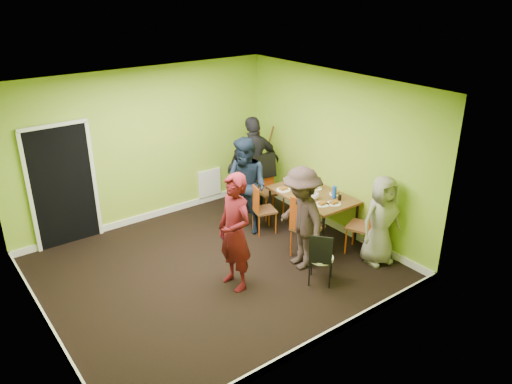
# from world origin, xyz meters

# --- Properties ---
(ground) EXTENTS (5.00, 5.00, 0.00)m
(ground) POSITION_xyz_m (0.00, 0.00, 0.00)
(ground) COLOR black
(ground) RESTS_ON ground
(room_walls) EXTENTS (5.04, 4.54, 2.82)m
(room_walls) POSITION_xyz_m (-0.02, 0.04, 0.99)
(room_walls) COLOR #9FC332
(room_walls) RESTS_ON ground
(dining_table) EXTENTS (0.90, 1.50, 0.75)m
(dining_table) POSITION_xyz_m (2.02, -0.00, 0.70)
(dining_table) COLOR black
(dining_table) RESTS_ON ground
(chair_left_far) EXTENTS (0.46, 0.46, 0.89)m
(chair_left_far) POSITION_xyz_m (1.32, 0.55, 0.50)
(chair_left_far) COLOR #C84D12
(chair_left_far) RESTS_ON ground
(chair_left_near) EXTENTS (0.55, 0.55, 1.06)m
(chair_left_near) POSITION_xyz_m (1.36, -0.55, 0.59)
(chair_left_near) COLOR #C84D12
(chair_left_near) RESTS_ON ground
(chair_back_end) EXTENTS (0.52, 0.60, 1.15)m
(chair_back_end) POSITION_xyz_m (1.88, 1.17, 0.81)
(chair_back_end) COLOR #C84D12
(chair_back_end) RESTS_ON ground
(chair_front_end) EXTENTS (0.55, 0.55, 1.01)m
(chair_front_end) POSITION_xyz_m (2.23, -1.07, 0.57)
(chair_front_end) COLOR #C84D12
(chair_front_end) RESTS_ON ground
(chair_bentwood) EXTENTS (0.46, 0.46, 0.84)m
(chair_bentwood) POSITION_xyz_m (1.03, -1.28, 0.47)
(chair_bentwood) COLOR black
(chair_bentwood) RESTS_ON ground
(easel) EXTENTS (0.60, 0.56, 1.49)m
(easel) POSITION_xyz_m (2.20, 1.77, 0.74)
(easel) COLOR brown
(easel) RESTS_ON ground
(plate_near_left) EXTENTS (0.25, 0.25, 0.01)m
(plate_near_left) POSITION_xyz_m (1.72, 0.42, 0.76)
(plate_near_left) COLOR white
(plate_near_left) RESTS_ON dining_table
(plate_near_right) EXTENTS (0.24, 0.24, 0.01)m
(plate_near_right) POSITION_xyz_m (1.84, -0.43, 0.76)
(plate_near_right) COLOR white
(plate_near_right) RESTS_ON dining_table
(plate_far_back) EXTENTS (0.26, 0.26, 0.01)m
(plate_far_back) POSITION_xyz_m (2.04, 0.47, 0.76)
(plate_far_back) COLOR white
(plate_far_back) RESTS_ON dining_table
(plate_far_front) EXTENTS (0.24, 0.24, 0.01)m
(plate_far_front) POSITION_xyz_m (2.02, -0.52, 0.76)
(plate_far_front) COLOR white
(plate_far_front) RESTS_ON dining_table
(plate_wall_back) EXTENTS (0.26, 0.26, 0.01)m
(plate_wall_back) POSITION_xyz_m (2.21, 0.14, 0.76)
(plate_wall_back) COLOR white
(plate_wall_back) RESTS_ON dining_table
(plate_wall_front) EXTENTS (0.21, 0.21, 0.01)m
(plate_wall_front) POSITION_xyz_m (2.32, -0.25, 0.76)
(plate_wall_front) COLOR white
(plate_wall_front) RESTS_ON dining_table
(thermos) EXTENTS (0.07, 0.07, 0.21)m
(thermos) POSITION_xyz_m (2.06, 0.09, 0.85)
(thermos) COLOR white
(thermos) RESTS_ON dining_table
(blue_bottle) EXTENTS (0.07, 0.07, 0.22)m
(blue_bottle) POSITION_xyz_m (2.19, -0.36, 0.86)
(blue_bottle) COLOR #1749B0
(blue_bottle) RESTS_ON dining_table
(orange_bottle) EXTENTS (0.04, 0.04, 0.08)m
(orange_bottle) POSITION_xyz_m (2.01, 0.16, 0.79)
(orange_bottle) COLOR #C84D12
(orange_bottle) RESTS_ON dining_table
(glass_mid) EXTENTS (0.06, 0.06, 0.10)m
(glass_mid) POSITION_xyz_m (1.86, 0.23, 0.80)
(glass_mid) COLOR black
(glass_mid) RESTS_ON dining_table
(glass_back) EXTENTS (0.06, 0.06, 0.10)m
(glass_back) POSITION_xyz_m (2.20, 0.35, 0.80)
(glass_back) COLOR black
(glass_back) RESTS_ON dining_table
(glass_front) EXTENTS (0.06, 0.06, 0.10)m
(glass_front) POSITION_xyz_m (2.20, -0.47, 0.80)
(glass_front) COLOR black
(glass_front) RESTS_ON dining_table
(cup_a) EXTENTS (0.13, 0.13, 0.10)m
(cup_a) POSITION_xyz_m (1.90, -0.19, 0.80)
(cup_a) COLOR white
(cup_a) RESTS_ON dining_table
(cup_b) EXTENTS (0.10, 0.10, 0.09)m
(cup_b) POSITION_xyz_m (2.26, 0.11, 0.80)
(cup_b) COLOR white
(cup_b) RESTS_ON dining_table
(person_standing) EXTENTS (0.44, 0.65, 1.75)m
(person_standing) POSITION_xyz_m (0.01, -0.56, 0.88)
(person_standing) COLOR #540E14
(person_standing) RESTS_ON ground
(person_left_far) EXTENTS (0.82, 0.96, 1.71)m
(person_left_far) POSITION_xyz_m (1.16, 0.76, 0.86)
(person_left_far) COLOR #131E30
(person_left_far) RESTS_ON ground
(person_left_near) EXTENTS (0.80, 1.16, 1.64)m
(person_left_near) POSITION_xyz_m (1.14, -0.70, 0.82)
(person_left_near) COLOR #2D201E
(person_left_near) RESTS_ON ground
(person_back_end) EXTENTS (1.13, 0.59, 1.85)m
(person_back_end) POSITION_xyz_m (1.79, 1.38, 0.93)
(person_back_end) COLOR black
(person_back_end) RESTS_ON ground
(person_front_end) EXTENTS (0.78, 0.58, 1.45)m
(person_front_end) POSITION_xyz_m (2.21, -1.36, 0.73)
(person_front_end) COLOR gray
(person_front_end) RESTS_ON ground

